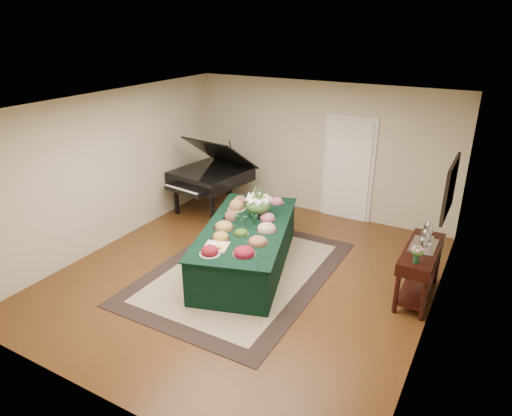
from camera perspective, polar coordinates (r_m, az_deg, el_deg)
The scene contains 14 objects.
ground at distance 7.42m, azimuth -1.14°, elevation -8.29°, with size 6.00×6.00×0.00m, color #321A0B.
area_rug at distance 7.48m, azimuth -1.88°, elevation -7.96°, with size 2.62×3.66×0.01m.
kitchen_doorway at distance 9.28m, azimuth 11.38°, elevation 4.70°, with size 1.05×0.07×2.10m.
buffet_table at distance 7.45m, azimuth -1.18°, elevation -4.81°, with size 2.02×2.97×0.75m.
food_platters at distance 7.22m, azimuth -1.64°, elevation -2.08°, with size 1.39×2.46×0.14m.
cutting_board at distance 6.65m, azimuth -4.98°, elevation -4.56°, with size 0.42×0.42×0.10m.
green_goblets at distance 7.25m, azimuth -1.03°, elevation -1.55°, with size 0.31×0.25×0.18m.
floral_centerpiece at distance 7.52m, azimuth 0.27°, elevation 0.74°, with size 0.44×0.44×0.44m.
grand_piano at distance 9.51m, azimuth -5.66°, elevation 4.05°, with size 1.57×1.71×1.62m.
wicker_basket at distance 8.91m, azimuth -2.18°, elevation -1.93°, with size 0.35×0.35×0.22m, color olive.
mahogany_sideboard at distance 6.97m, azimuth 19.90°, elevation -6.06°, with size 0.45×1.30×0.81m.
tea_service at distance 6.93m, azimuth 20.38°, elevation -3.50°, with size 0.34×0.58×0.30m.
pink_bouquet at distance 6.40m, azimuth 19.53°, elevation -5.17°, with size 0.19×0.19×0.24m.
wall_painting at distance 6.51m, azimuth 23.10°, elevation 2.29°, with size 0.05×0.95×0.75m.
Camera 1 is at (3.23, -5.48, 3.82)m, focal length 32.00 mm.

